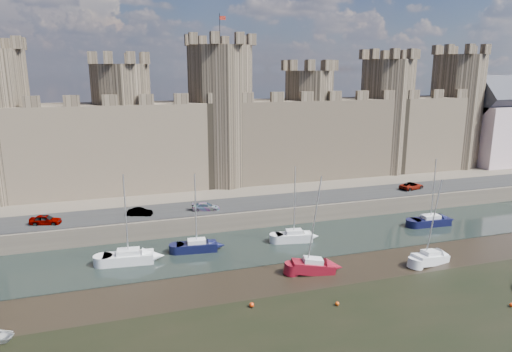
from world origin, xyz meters
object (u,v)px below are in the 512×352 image
object	(u,v)px
car_0	(45,220)
sailboat_3	(430,221)
car_2	(206,207)
sailboat_0	(129,257)
car_3	(412,186)
sailboat_5	(430,258)
sailboat_2	(294,236)
sailboat_4	(313,266)
sailboat_1	(197,246)
car_1	(140,212)

from	to	relation	value
car_0	sailboat_3	world-z (taller)	sailboat_3
car_2	sailboat_0	distance (m)	14.55
car_3	sailboat_5	size ratio (longest dim) A/B	0.43
sailboat_2	sailboat_4	xyz separation A→B (m)	(-1.48, -9.14, -0.01)
car_0	sailboat_1	xyz separation A→B (m)	(17.72, -8.56, -2.37)
sailboat_1	sailboat_2	xyz separation A→B (m)	(12.52, -0.55, 0.02)
car_2	sailboat_1	world-z (taller)	sailboat_1
sailboat_0	car_0	bearing A→B (deg)	140.56
car_1	car_2	xyz separation A→B (m)	(8.91, -0.33, 0.01)
car_3	sailboat_3	bearing A→B (deg)	144.74
car_2	sailboat_2	xyz separation A→B (m)	(9.68, -8.81, -2.26)
sailboat_1	sailboat_4	distance (m)	14.69
sailboat_4	sailboat_5	size ratio (longest dim) A/B	1.10
sailboat_1	sailboat_5	size ratio (longest dim) A/B	0.98
car_1	car_2	world-z (taller)	car_2
car_1	sailboat_4	world-z (taller)	sailboat_4
car_1	sailboat_0	bearing A→B (deg)	-172.95
sailboat_0	sailboat_1	distance (m)	8.15
car_1	sailboat_4	bearing A→B (deg)	-118.21
sailboat_0	sailboat_3	size ratio (longest dim) A/B	1.09
car_2	sailboat_2	world-z (taller)	sailboat_2
car_3	car_2	bearing A→B (deg)	77.90
sailboat_3	sailboat_2	bearing A→B (deg)	-176.86
car_0	car_3	size ratio (longest dim) A/B	0.88
car_1	sailboat_2	bearing A→B (deg)	-97.49
car_2	sailboat_3	xyz separation A→B (m)	(30.59, -8.86, -2.30)
sailboat_3	car_3	bearing A→B (deg)	72.01
car_0	sailboat_4	bearing A→B (deg)	-107.11
car_3	sailboat_0	bearing A→B (deg)	89.04
car_0	sailboat_5	distance (m)	47.12
sailboat_2	sailboat_3	bearing A→B (deg)	9.62
car_1	sailboat_1	distance (m)	10.76
sailboat_4	sailboat_5	distance (m)	13.93
car_0	car_3	xyz separation A→B (m)	(55.04, 0.83, -0.05)
car_3	sailboat_4	xyz separation A→B (m)	(-26.28, -19.08, -2.31)
sailboat_0	sailboat_4	distance (m)	20.95
sailboat_5	sailboat_0	bearing A→B (deg)	151.19
car_2	sailboat_5	bearing A→B (deg)	-119.60
car_0	sailboat_0	distance (m)	13.86
sailboat_2	sailboat_3	world-z (taller)	sailboat_2
sailboat_0	sailboat_5	distance (m)	34.52
car_3	sailboat_0	size ratio (longest dim) A/B	0.41
car_1	car_0	bearing A→B (deg)	108.84
sailboat_4	sailboat_5	xyz separation A→B (m)	(13.81, -1.79, -0.07)
sailboat_3	sailboat_5	xyz separation A→B (m)	(-8.57, -10.88, -0.03)
car_1	sailboat_2	size ratio (longest dim) A/B	0.33
car_0	sailboat_3	xyz separation A→B (m)	(51.15, -9.16, -2.39)
car_2	car_3	xyz separation A→B (m)	(34.48, 1.13, 0.04)
car_0	car_1	world-z (taller)	car_0
sailboat_4	sailboat_2	bearing A→B (deg)	91.66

